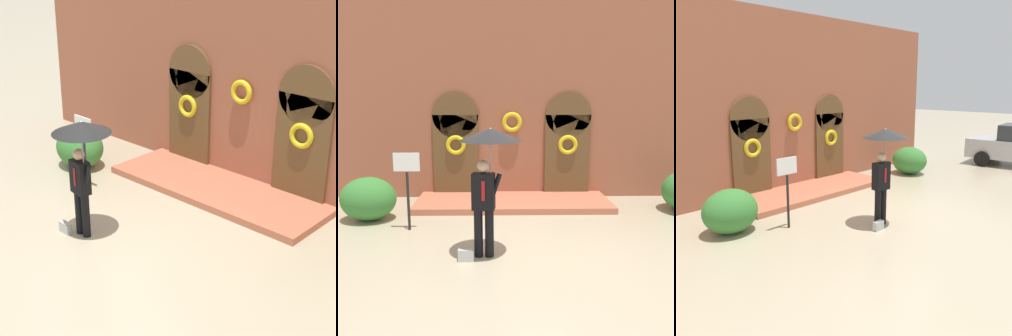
# 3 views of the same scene
# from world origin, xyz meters

# --- Properties ---
(ground_plane) EXTENTS (80.00, 80.00, 0.00)m
(ground_plane) POSITION_xyz_m (0.00, 0.00, 0.00)
(ground_plane) COLOR tan
(building_facade) EXTENTS (14.00, 2.30, 5.60)m
(building_facade) POSITION_xyz_m (-0.00, 4.15, 2.68)
(building_facade) COLOR #9E563D
(building_facade) RESTS_ON ground
(person_with_umbrella) EXTENTS (1.10, 1.10, 2.36)m
(person_with_umbrella) POSITION_xyz_m (-0.55, -0.27, 1.91)
(person_with_umbrella) COLOR black
(person_with_umbrella) RESTS_ON ground
(handbag) EXTENTS (0.28, 0.12, 0.22)m
(handbag) POSITION_xyz_m (-0.96, -0.47, 0.11)
(handbag) COLOR #B7B7B2
(handbag) RESTS_ON ground
(sign_post) EXTENTS (0.56, 0.06, 1.72)m
(sign_post) POSITION_xyz_m (-2.35, 1.17, 1.16)
(sign_post) COLOR black
(sign_post) RESTS_ON ground
(shrub_left) EXTENTS (1.31, 1.10, 1.03)m
(shrub_left) POSITION_xyz_m (-3.47, 1.88, 0.52)
(shrub_left) COLOR #387A33
(shrub_left) RESTS_ON ground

